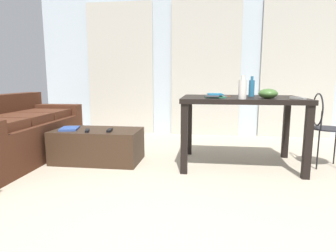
% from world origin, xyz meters
% --- Properties ---
extents(ground_plane, '(8.48, 8.48, 0.00)m').
position_xyz_m(ground_plane, '(0.00, 1.37, 0.00)').
color(ground_plane, beige).
extents(wall_back, '(5.94, 0.10, 2.54)m').
position_xyz_m(wall_back, '(0.00, 3.53, 1.27)').
color(wall_back, silver).
rests_on(wall_back, ground).
extents(curtains, '(4.22, 0.03, 2.31)m').
position_xyz_m(curtains, '(0.00, 3.45, 1.15)').
color(curtains, beige).
rests_on(curtains, ground).
extents(couch, '(0.89, 1.93, 0.79)m').
position_xyz_m(couch, '(-2.27, 1.52, 0.32)').
color(couch, '#4C2819').
rests_on(couch, ground).
extents(coffee_table, '(1.01, 0.56, 0.39)m').
position_xyz_m(coffee_table, '(-1.24, 1.57, 0.19)').
color(coffee_table, '#382619').
rests_on(coffee_table, ground).
extents(craft_table, '(1.31, 0.90, 0.78)m').
position_xyz_m(craft_table, '(0.42, 1.66, 0.68)').
color(craft_table, black).
rests_on(craft_table, ground).
extents(wire_chair, '(0.37, 0.37, 0.83)m').
position_xyz_m(wire_chair, '(1.33, 1.73, 0.51)').
color(wire_chair, black).
rests_on(wire_chair, ground).
extents(bottle_near, '(0.06, 0.06, 0.23)m').
position_xyz_m(bottle_near, '(0.55, 1.78, 0.88)').
color(bottle_near, teal).
rests_on(bottle_near, craft_table).
extents(bottle_far, '(0.08, 0.08, 0.23)m').
position_xyz_m(bottle_far, '(0.39, 1.29, 0.88)').
color(bottle_far, beige).
rests_on(bottle_far, craft_table).
extents(bowl, '(0.19, 0.19, 0.10)m').
position_xyz_m(bowl, '(0.66, 1.43, 0.83)').
color(bowl, '#477033').
rests_on(bowl, craft_table).
extents(book_stack, '(0.23, 0.31, 0.04)m').
position_xyz_m(book_stack, '(0.12, 1.51, 0.80)').
color(book_stack, '#2D7F56').
rests_on(book_stack, craft_table).
extents(tv_remote_on_table, '(0.13, 0.17, 0.02)m').
position_xyz_m(tv_remote_on_table, '(0.94, 1.39, 0.79)').
color(tv_remote_on_table, '#B7B7B2').
rests_on(tv_remote_on_table, craft_table).
extents(scissors, '(0.12, 0.09, 0.00)m').
position_xyz_m(scissors, '(0.27, 1.75, 0.79)').
color(scissors, '#9EA0A5').
rests_on(scissors, craft_table).
extents(tv_remote_primary, '(0.07, 0.17, 0.03)m').
position_xyz_m(tv_remote_primary, '(-1.06, 1.48, 0.40)').
color(tv_remote_primary, black).
rests_on(tv_remote_primary, coffee_table).
extents(tv_remote_secondary, '(0.09, 0.15, 0.02)m').
position_xyz_m(tv_remote_secondary, '(-1.30, 1.43, 0.40)').
color(tv_remote_secondary, black).
rests_on(tv_remote_secondary, coffee_table).
extents(magazine, '(0.25, 0.30, 0.02)m').
position_xyz_m(magazine, '(-1.57, 1.53, 0.40)').
color(magazine, '#33519E').
rests_on(magazine, coffee_table).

